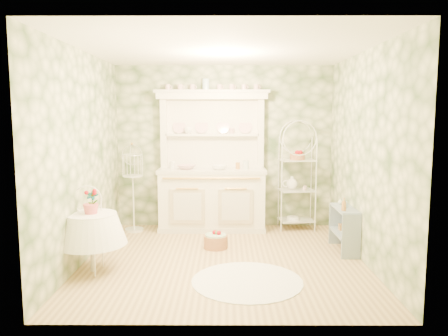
{
  "coord_description": "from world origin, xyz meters",
  "views": [
    {
      "loc": [
        0.02,
        -5.54,
        1.88
      ],
      "look_at": [
        0.0,
        0.5,
        1.15
      ],
      "focal_mm": 35.0,
      "sensor_mm": 36.0,
      "label": 1
    }
  ],
  "objects_px": {
    "birdcage_stand": "(133,186)",
    "kitchen_dresser": "(212,161)",
    "side_shelf": "(344,230)",
    "round_table": "(92,247)",
    "floor_basket": "(216,240)",
    "cafe_chair": "(84,237)",
    "bakers_rack": "(297,177)"
  },
  "relations": [
    {
      "from": "round_table",
      "to": "floor_basket",
      "type": "relative_size",
      "value": 1.59
    },
    {
      "from": "round_table",
      "to": "cafe_chair",
      "type": "xyz_separation_m",
      "value": [
        -0.09,
        -0.0,
        0.13
      ]
    },
    {
      "from": "cafe_chair",
      "to": "floor_basket",
      "type": "bearing_deg",
      "value": 20.29
    },
    {
      "from": "side_shelf",
      "to": "birdcage_stand",
      "type": "height_order",
      "value": "birdcage_stand"
    },
    {
      "from": "bakers_rack",
      "to": "cafe_chair",
      "type": "relative_size",
      "value": 2.03
    },
    {
      "from": "bakers_rack",
      "to": "cafe_chair",
      "type": "bearing_deg",
      "value": -152.67
    },
    {
      "from": "side_shelf",
      "to": "round_table",
      "type": "height_order",
      "value": "round_table"
    },
    {
      "from": "kitchen_dresser",
      "to": "round_table",
      "type": "distance_m",
      "value": 2.54
    },
    {
      "from": "cafe_chair",
      "to": "birdcage_stand",
      "type": "height_order",
      "value": "birdcage_stand"
    },
    {
      "from": "kitchen_dresser",
      "to": "floor_basket",
      "type": "distance_m",
      "value": 1.45
    },
    {
      "from": "side_shelf",
      "to": "floor_basket",
      "type": "bearing_deg",
      "value": -176.67
    },
    {
      "from": "bakers_rack",
      "to": "birdcage_stand",
      "type": "height_order",
      "value": "bakers_rack"
    },
    {
      "from": "bakers_rack",
      "to": "cafe_chair",
      "type": "xyz_separation_m",
      "value": [
        -2.88,
        -2.02,
        -0.45
      ]
    },
    {
      "from": "bakers_rack",
      "to": "side_shelf",
      "type": "bearing_deg",
      "value": -76.24
    },
    {
      "from": "side_shelf",
      "to": "kitchen_dresser",
      "type": "bearing_deg",
      "value": 155.76
    },
    {
      "from": "side_shelf",
      "to": "floor_basket",
      "type": "relative_size",
      "value": 1.84
    },
    {
      "from": "side_shelf",
      "to": "round_table",
      "type": "relative_size",
      "value": 1.16
    },
    {
      "from": "kitchen_dresser",
      "to": "cafe_chair",
      "type": "xyz_separation_m",
      "value": [
        -1.48,
        -1.96,
        -0.71
      ]
    },
    {
      "from": "birdcage_stand",
      "to": "kitchen_dresser",
      "type": "bearing_deg",
      "value": 4.47
    },
    {
      "from": "kitchen_dresser",
      "to": "cafe_chair",
      "type": "height_order",
      "value": "kitchen_dresser"
    },
    {
      "from": "bakers_rack",
      "to": "floor_basket",
      "type": "xyz_separation_m",
      "value": [
        -1.32,
        -1.08,
        -0.75
      ]
    },
    {
      "from": "floor_basket",
      "to": "kitchen_dresser",
      "type": "bearing_deg",
      "value": 94.59
    },
    {
      "from": "cafe_chair",
      "to": "floor_basket",
      "type": "xyz_separation_m",
      "value": [
        1.56,
        0.94,
        -0.31
      ]
    },
    {
      "from": "bakers_rack",
      "to": "floor_basket",
      "type": "height_order",
      "value": "bakers_rack"
    },
    {
      "from": "kitchen_dresser",
      "to": "floor_basket",
      "type": "height_order",
      "value": "kitchen_dresser"
    },
    {
      "from": "cafe_chair",
      "to": "birdcage_stand",
      "type": "bearing_deg",
      "value": 73.04
    },
    {
      "from": "cafe_chair",
      "to": "birdcage_stand",
      "type": "relative_size",
      "value": 0.58
    },
    {
      "from": "round_table",
      "to": "kitchen_dresser",
      "type": "bearing_deg",
      "value": 54.69
    },
    {
      "from": "bakers_rack",
      "to": "round_table",
      "type": "relative_size",
      "value": 2.93
    },
    {
      "from": "bakers_rack",
      "to": "floor_basket",
      "type": "distance_m",
      "value": 1.86
    },
    {
      "from": "cafe_chair",
      "to": "floor_basket",
      "type": "relative_size",
      "value": 2.29
    },
    {
      "from": "kitchen_dresser",
      "to": "side_shelf",
      "type": "bearing_deg",
      "value": -31.51
    }
  ]
}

